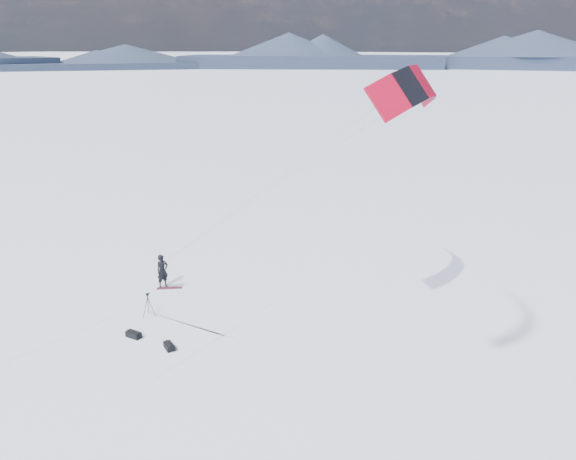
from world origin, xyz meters
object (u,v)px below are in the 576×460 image
Objects in this scene: gear_bag_b at (169,346)px; tripod at (148,301)px; snowkiter at (164,287)px; snowboard at (169,288)px; gear_bag_a at (134,334)px.

tripod is at bearing 177.54° from gear_bag_b.
tripod reaches higher than snowkiter.
snowboard is 1.81× the size of gear_bag_b.
snowkiter is 3.61m from tripod.
gear_bag_a is 2.14m from gear_bag_b.
snowkiter is at bearing 164.40° from gear_bag_b.
gear_bag_a is at bearing -83.56° from tripod.
gear_bag_a reaches higher than snowboard.
tripod is (1.43, -3.01, 0.78)m from snowboard.
gear_bag_b is at bearing -120.25° from snowkiter.
tripod is at bearing -102.31° from snowboard.
gear_bag_b is at bearing 0.96° from gear_bag_a.
snowboard is at bearing 114.71° from gear_bag_a.
gear_bag_a is (2.41, -4.98, 0.13)m from snowboard.
gear_bag_b is (2.14, 0.08, -0.01)m from gear_bag_a.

